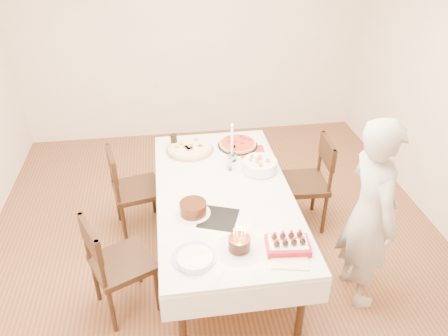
{
  "coord_description": "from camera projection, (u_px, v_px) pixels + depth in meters",
  "views": [
    {
      "loc": [
        -0.41,
        -3.09,
        2.91
      ],
      "look_at": [
        0.03,
        -0.08,
        0.99
      ],
      "focal_mm": 35.0,
      "sensor_mm": 36.0,
      "label": 1
    }
  ],
  "objects": [
    {
      "name": "floor",
      "position": [
        220.0,
        251.0,
        4.19
      ],
      "size": [
        5.0,
        5.0,
        0.0
      ],
      "primitive_type": "plane",
      "color": "brown",
      "rests_on": "ground"
    },
    {
      "name": "wall_back",
      "position": [
        192.0,
        38.0,
        5.56
      ],
      "size": [
        4.5,
        0.04,
        2.7
      ],
      "primitive_type": "cube",
      "color": "#F8E6D0",
      "rests_on": "floor"
    },
    {
      "name": "dining_table",
      "position": [
        224.0,
        225.0,
        3.93
      ],
      "size": [
        1.87,
        2.41,
        0.75
      ],
      "primitive_type": "cube",
      "rotation": [
        0.0,
        0.0,
        -0.39
      ],
      "color": "silver",
      "rests_on": "floor"
    },
    {
      "name": "chair_right_savory",
      "position": [
        303.0,
        183.0,
        4.31
      ],
      "size": [
        0.52,
        0.52,
        0.96
      ],
      "primitive_type": null,
      "rotation": [
        0.0,
        0.0,
        -0.06
      ],
      "color": "#311E10",
      "rests_on": "floor"
    },
    {
      "name": "chair_left_savory",
      "position": [
        137.0,
        190.0,
        4.25
      ],
      "size": [
        0.56,
        0.56,
        0.93
      ],
      "primitive_type": null,
      "rotation": [
        0.0,
        0.0,
        3.36
      ],
      "color": "#311E10",
      "rests_on": "floor"
    },
    {
      "name": "chair_left_dessert",
      "position": [
        122.0,
        263.0,
        3.4
      ],
      "size": [
        0.63,
        0.63,
        0.94
      ],
      "primitive_type": null,
      "rotation": [
        0.0,
        0.0,
        3.57
      ],
      "color": "#311E10",
      "rests_on": "floor"
    },
    {
      "name": "person",
      "position": [
        370.0,
        215.0,
        3.35
      ],
      "size": [
        0.43,
        0.62,
        1.64
      ],
      "primitive_type": "imported",
      "rotation": [
        0.0,
        0.0,
        1.63
      ],
      "color": "#AEA9A4",
      "rests_on": "floor"
    },
    {
      "name": "pizza_white",
      "position": [
        190.0,
        149.0,
        4.3
      ],
      "size": [
        0.63,
        0.63,
        0.04
      ],
      "primitive_type": "cylinder",
      "rotation": [
        0.0,
        0.0,
        -0.43
      ],
      "color": "beige",
      "rests_on": "dining_table"
    },
    {
      "name": "pizza_pepperoni",
      "position": [
        238.0,
        144.0,
        4.39
      ],
      "size": [
        0.52,
        0.52,
        0.04
      ],
      "primitive_type": "cylinder",
      "rotation": [
        0.0,
        0.0,
        -0.39
      ],
      "color": "red",
      "rests_on": "dining_table"
    },
    {
      "name": "red_placemat",
      "position": [
        252.0,
        152.0,
        4.3
      ],
      "size": [
        0.26,
        0.26,
        0.01
      ],
      "primitive_type": "cube",
      "rotation": [
        0.0,
        0.0,
        -0.06
      ],
      "color": "#B21E1E",
      "rests_on": "dining_table"
    },
    {
      "name": "pasta_bowl",
      "position": [
        260.0,
        165.0,
        3.98
      ],
      "size": [
        0.35,
        0.35,
        0.1
      ],
      "primitive_type": "cylinder",
      "rotation": [
        0.0,
        0.0,
        0.15
      ],
      "color": "white",
      "rests_on": "dining_table"
    },
    {
      "name": "taper_candle",
      "position": [
        232.0,
        142.0,
        4.06
      ],
      "size": [
        0.11,
        0.11,
        0.4
      ],
      "primitive_type": "cylinder",
      "rotation": [
        0.0,
        0.0,
        -0.36
      ],
      "color": "white",
      "rests_on": "dining_table"
    },
    {
      "name": "shaker_pair",
      "position": [
        230.0,
        164.0,
        3.99
      ],
      "size": [
        0.13,
        0.13,
        0.12
      ],
      "primitive_type": null,
      "rotation": [
        0.0,
        0.0,
        -0.4
      ],
      "color": "white",
      "rests_on": "dining_table"
    },
    {
      "name": "cola_glass",
      "position": [
        174.0,
        140.0,
        4.37
      ],
      "size": [
        0.08,
        0.08,
        0.13
      ],
      "primitive_type": "cylinder",
      "rotation": [
        0.0,
        0.0,
        0.19
      ],
      "color": "black",
      "rests_on": "dining_table"
    },
    {
      "name": "layer_cake",
      "position": [
        193.0,
        208.0,
        3.44
      ],
      "size": [
        0.35,
        0.35,
        0.11
      ],
      "primitive_type": "cylinder",
      "rotation": [
        0.0,
        0.0,
        0.37
      ],
      "color": "#34190D",
      "rests_on": "dining_table"
    },
    {
      "name": "cake_board",
      "position": [
        218.0,
        218.0,
        3.42
      ],
      "size": [
        0.37,
        0.37,
        0.01
      ],
      "primitive_type": "cube",
      "rotation": [
        0.0,
        0.0,
        -0.36
      ],
      "color": "black",
      "rests_on": "dining_table"
    },
    {
      "name": "birthday_cake",
      "position": [
        239.0,
        239.0,
        3.08
      ],
      "size": [
        0.19,
        0.19,
        0.16
      ],
      "primitive_type": "cylinder",
      "rotation": [
        0.0,
        0.0,
        -0.21
      ],
      "color": "#341A0E",
      "rests_on": "dining_table"
    },
    {
      "name": "strawberry_box",
      "position": [
        288.0,
        244.0,
        3.11
      ],
      "size": [
        0.33,
        0.24,
        0.08
      ],
      "primitive_type": null,
      "rotation": [
        0.0,
        0.0,
        -0.1
      ],
      "color": "maroon",
      "rests_on": "dining_table"
    },
    {
      "name": "box_lid",
      "position": [
        289.0,
        261.0,
        3.02
      ],
      "size": [
        0.29,
        0.22,
        0.02
      ],
      "primitive_type": "cube",
      "rotation": [
        0.0,
        0.0,
        -0.22
      ],
      "color": "beige",
      "rests_on": "dining_table"
    },
    {
      "name": "plate_stack",
      "position": [
        195.0,
        259.0,
        3.0
      ],
      "size": [
        0.27,
        0.27,
        0.05
      ],
      "primitive_type": "cylinder",
      "rotation": [
        0.0,
        0.0,
        0.11
      ],
      "color": "white",
      "rests_on": "dining_table"
    },
    {
      "name": "china_plate",
      "position": [
        194.0,
        257.0,
        3.05
      ],
      "size": [
        0.35,
        0.35,
        0.01
      ],
      "primitive_type": "cylinder",
      "rotation": [
        0.0,
        0.0,
        0.1
      ],
      "color": "white",
      "rests_on": "dining_table"
    }
  ]
}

